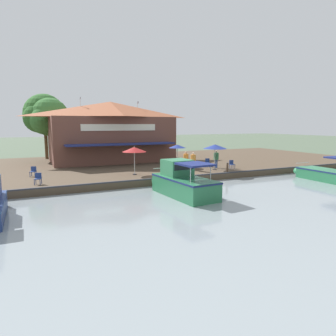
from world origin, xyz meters
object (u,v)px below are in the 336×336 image
(cafe_chair_mid_patio, at_px, (33,171))
(person_mid_patio, at_px, (186,158))
(cafe_chair_beside_entrance, at_px, (170,169))
(patio_umbrella_mid_patio_right, at_px, (177,146))
(person_near_entrance, at_px, (193,159))
(tree_downstream_bank, at_px, (43,115))
(person_at_quay_edge, at_px, (216,157))
(cafe_chair_far_corner_seat, at_px, (38,178))
(cafe_chair_facing_river, at_px, (207,162))
(patio_umbrella_near_quay_edge, at_px, (215,147))
(motorboat_far_downstream, at_px, (179,182))
(mooring_post, at_px, (227,168))
(cafe_chair_back_row_seat, at_px, (232,164))
(patio_umbrella_back_row, at_px, (134,150))
(waterfront_restaurant, at_px, (111,131))
(motorboat_mid_row, at_px, (323,174))
(tree_behind_restaurant, at_px, (48,118))

(cafe_chair_mid_patio, height_order, person_mid_patio, person_mid_patio)
(cafe_chair_beside_entrance, bearing_deg, patio_umbrella_mid_patio_right, 145.37)
(person_near_entrance, xyz_separation_m, tree_downstream_bank, (-16.36, -12.27, 4.41))
(person_at_quay_edge, xyz_separation_m, tree_downstream_bank, (-15.83, -15.25, 4.39))
(cafe_chair_far_corner_seat, height_order, cafe_chair_facing_river, same)
(patio_umbrella_near_quay_edge, xyz_separation_m, cafe_chair_facing_river, (-2.08, 0.49, -1.78))
(patio_umbrella_near_quay_edge, distance_m, motorboat_far_downstream, 9.25)
(tree_downstream_bank, bearing_deg, mooring_post, 37.63)
(cafe_chair_facing_river, bearing_deg, tree_downstream_bank, -134.14)
(cafe_chair_back_row_seat, bearing_deg, mooring_post, -45.31)
(patio_umbrella_back_row, relative_size, cafe_chair_back_row_seat, 2.91)
(waterfront_restaurant, relative_size, patio_umbrella_back_row, 5.83)
(cafe_chair_mid_patio, distance_m, person_at_quay_edge, 17.05)
(patio_umbrella_mid_patio_right, distance_m, person_mid_patio, 2.05)
(motorboat_mid_row, bearing_deg, cafe_chair_facing_river, -141.59)
(cafe_chair_back_row_seat, bearing_deg, cafe_chair_far_corner_seat, -88.55)
(motorboat_far_downstream, bearing_deg, patio_umbrella_mid_patio_right, 154.10)
(person_at_quay_edge, distance_m, mooring_post, 3.13)
(waterfront_restaurant, xyz_separation_m, cafe_chair_beside_entrance, (12.26, 2.03, -3.11))
(tree_behind_restaurant, bearing_deg, cafe_chair_mid_patio, -10.03)
(mooring_post, bearing_deg, cafe_chair_facing_river, 172.78)
(cafe_chair_facing_river, bearing_deg, cafe_chair_mid_patio, -93.74)
(waterfront_restaurant, xyz_separation_m, cafe_chair_facing_river, (9.27, 7.81, -3.11))
(patio_umbrella_mid_patio_right, relative_size, cafe_chair_far_corner_seat, 2.80)
(cafe_chair_beside_entrance, height_order, tree_behind_restaurant, tree_behind_restaurant)
(person_near_entrance, height_order, motorboat_mid_row, person_near_entrance)
(cafe_chair_mid_patio, bearing_deg, person_near_entrance, 78.32)
(patio_umbrella_back_row, relative_size, tree_downstream_bank, 0.30)
(patio_umbrella_mid_patio_right, distance_m, person_at_quay_edge, 4.09)
(cafe_chair_far_corner_seat, relative_size, motorboat_far_downstream, 0.13)
(patio_umbrella_back_row, height_order, tree_behind_restaurant, tree_behind_restaurant)
(person_at_quay_edge, height_order, tree_downstream_bank, tree_downstream_bank)
(patio_umbrella_near_quay_edge, bearing_deg, cafe_chair_beside_entrance, -80.30)
(mooring_post, xyz_separation_m, tree_behind_restaurant, (-17.58, -13.95, 4.68))
(patio_umbrella_back_row, xyz_separation_m, person_near_entrance, (0.16, 5.82, -1.11))
(tree_behind_restaurant, xyz_separation_m, tree_downstream_bank, (-1.22, -0.54, 0.36))
(cafe_chair_far_corner_seat, relative_size, cafe_chair_mid_patio, 1.00)
(cafe_chair_back_row_seat, relative_size, tree_behind_restaurant, 0.11)
(person_at_quay_edge, bearing_deg, tree_behind_restaurant, -134.81)
(patio_umbrella_back_row, relative_size, tree_behind_restaurant, 0.32)
(person_near_entrance, distance_m, motorboat_mid_row, 11.60)
(motorboat_mid_row, xyz_separation_m, tree_downstream_bank, (-23.02, -21.71, 5.46))
(person_mid_patio, relative_size, tree_downstream_bank, 0.21)
(cafe_chair_mid_patio, xyz_separation_m, tree_downstream_bank, (-13.49, 1.63, 5.04))
(waterfront_restaurant, relative_size, mooring_post, 15.60)
(cafe_chair_far_corner_seat, bearing_deg, motorboat_far_downstream, 60.08)
(patio_umbrella_back_row, bearing_deg, tree_downstream_bank, -158.28)
(cafe_chair_back_row_seat, bearing_deg, person_near_entrance, -97.23)
(cafe_chair_back_row_seat, bearing_deg, cafe_chair_facing_river, -149.00)
(cafe_chair_mid_patio, distance_m, person_mid_patio, 13.79)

